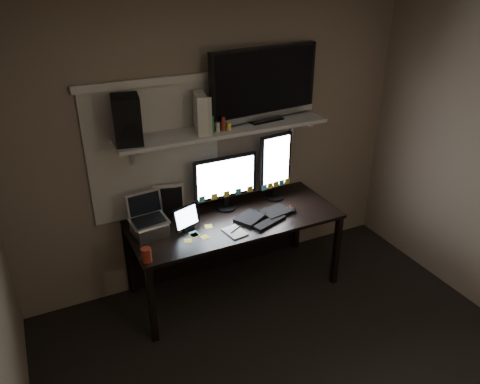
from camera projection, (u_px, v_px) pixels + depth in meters
ceiling at (370, 15)px, 2.07m from camera, size 3.60×3.60×0.00m
back_wall at (216, 147)px, 4.08m from camera, size 3.60×0.00×3.60m
window_blinds at (155, 152)px, 3.83m from camera, size 1.10×0.02×1.10m
desk at (229, 229)px, 4.19m from camera, size 1.80×0.75×0.73m
wall_shelf at (224, 129)px, 3.84m from camera, size 1.80×0.35×0.03m
monitor_landscape at (225, 183)px, 4.05m from camera, size 0.58×0.06×0.50m
monitor_portrait at (275, 166)px, 4.20m from camera, size 0.32×0.09×0.64m
keyboard at (263, 215)px, 4.02m from camera, size 0.53×0.35×0.03m
mouse at (292, 209)px, 4.11m from camera, size 0.07×0.11×0.04m
notepad at (235, 232)px, 3.79m from camera, size 0.17×0.22×0.01m
tablet at (186, 218)px, 3.79m from camera, size 0.27×0.18×0.22m
file_sorter at (169, 200)px, 4.00m from camera, size 0.24×0.16×0.28m
laptop at (149, 217)px, 3.69m from camera, size 0.31×0.27×0.33m
cup at (146, 255)px, 3.41m from camera, size 0.09×0.09×0.11m
sticky_notes at (199, 232)px, 3.80m from camera, size 0.32×0.27×0.00m
tv at (264, 84)px, 3.88m from camera, size 1.03×0.30×0.61m
game_console at (200, 113)px, 3.68m from camera, size 0.14×0.27×0.31m
speaker at (127, 120)px, 3.44m from camera, size 0.23×0.27×0.36m
bottles at (215, 124)px, 3.70m from camera, size 0.21×0.07×0.13m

